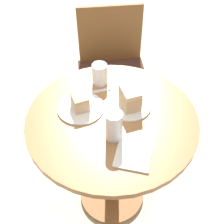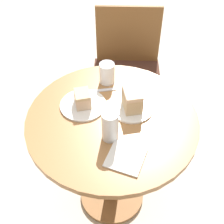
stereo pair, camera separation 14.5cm
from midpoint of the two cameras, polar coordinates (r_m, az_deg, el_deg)
The scene contains 11 objects.
ground_plane at distance 2.07m, azimuth -2.07°, elevation -15.10°, with size 8.00×8.00×0.00m, color beige.
table at distance 1.61m, azimuth -2.59°, elevation -5.32°, with size 0.82×0.82×0.73m.
chair at distance 2.22m, azimuth -1.96°, elevation 7.99°, with size 0.51×0.47×0.85m.
plate_near at distance 1.53m, azimuth -8.46°, elevation 0.61°, with size 0.23×0.23×0.01m.
plate_far at distance 1.53m, azimuth 0.55°, elevation 0.96°, with size 0.21×0.21×0.01m.
cake_slice_near at distance 1.51m, azimuth -8.63°, elevation 1.76°, with size 0.10×0.11×0.08m.
cake_slice_far at distance 1.49m, azimuth 0.57°, elevation 2.49°, with size 0.11×0.13×0.10m.
glass_lemonade at distance 1.35m, azimuth -2.71°, elevation -2.93°, with size 0.07×0.07×0.15m.
glass_water at distance 1.64m, azimuth -4.80°, elevation 6.65°, with size 0.08×0.08×0.11m.
napkin_stack at distance 1.33m, azimuth 0.78°, elevation -8.15°, with size 0.18×0.18×0.01m.
fork at distance 1.61m, azimuth -5.61°, elevation 3.57°, with size 0.16×0.06×0.00m.
Camera 1 is at (-0.02, -1.01, 1.81)m, focal length 50.00 mm.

